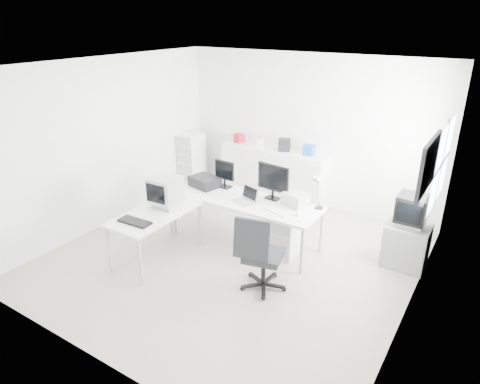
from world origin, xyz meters
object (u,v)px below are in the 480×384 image
Objects in this scene: office_chair at (264,252)px; drawer_pedestal at (286,235)px; tv_cabinet at (406,246)px; crt_tv at (412,211)px; main_desk at (245,221)px; filing_cabinet at (192,161)px; laptop at (244,196)px; lcd_monitor_large at (273,182)px; lcd_monitor_small at (225,174)px; side_desk at (157,235)px; crt_monitor at (166,192)px; inkjet_printer at (205,182)px; sideboard at (274,175)px; laser_printer at (295,199)px.

drawer_pedestal is at bearing 86.27° from office_chair.
crt_tv reaches higher than tv_cabinet.
filing_cabinet is at bearing 146.95° from main_desk.
tv_cabinet is at bearing 20.55° from drawer_pedestal.
main_desk is at bearing 134.36° from laptop.
lcd_monitor_large reaches higher than drawer_pedestal.
filing_cabinet reaches higher than crt_tv.
lcd_monitor_small is at bearing 155.56° from main_desk.
office_chair reaches higher than side_desk.
lcd_monitor_small reaches higher than crt_tv.
office_chair is (1.71, -0.07, -0.43)m from crt_monitor.
inkjet_printer reaches higher than side_desk.
crt_monitor reaches higher than filing_cabinet.
inkjet_printer is 0.37m from lcd_monitor_small.
crt_monitor is 0.39× the size of filing_cabinet.
crt_tv is (1.97, 0.41, -0.16)m from lcd_monitor_large.
lcd_monitor_large is 0.27× the size of sideboard.
laser_printer is (0.05, 0.17, 0.55)m from drawer_pedestal.
crt_monitor reaches higher than laser_printer.
main_desk is at bearing 52.31° from side_desk.
crt_tv reaches higher than office_chair.
crt_monitor is at bearing -135.00° from main_desk.
laptop is at bearing 37.01° from crt_monitor.
laser_printer is at bearing 39.52° from side_desk.
laptop is at bearing -161.55° from tv_cabinet.
filing_cabinet is at bearing 154.58° from drawer_pedestal.
crt_monitor is at bearing -99.40° from sideboard.
office_chair is at bearing -5.05° from crt_monitor.
side_desk is at bearing -77.33° from inkjet_printer.
main_desk is 7.09× the size of laser_printer.
laser_printer is 0.31× the size of office_chair.
crt_monitor is at bearing -154.57° from crt_tv.
main_desk is at bearing 120.00° from office_chair.
side_desk is 4.43× the size of laptop.
laptop is 2.45m from tv_cabinet.
side_desk is 2.87m from sideboard.
sideboard reaches higher than main_desk.
laptop is 0.49× the size of tv_cabinet.
inkjet_printer is 1.01× the size of lcd_monitor_small.
laptop is (0.05, -0.10, 0.48)m from main_desk.
filing_cabinet reaches higher than drawer_pedestal.
main_desk is 4.00× the size of drawer_pedestal.
lcd_monitor_small is (-0.55, 0.25, 0.61)m from main_desk.
lcd_monitor_large is at bearing -171.22° from laser_printer.
main_desk is 1.14× the size of sideboard.
laptop is at bearing -27.32° from lcd_monitor_small.
main_desk is 5.32× the size of crt_monitor.
sideboard reaches higher than laptop.
office_chair is 0.95× the size of filing_cabinet.
side_desk is 3.04× the size of lcd_monitor_small.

